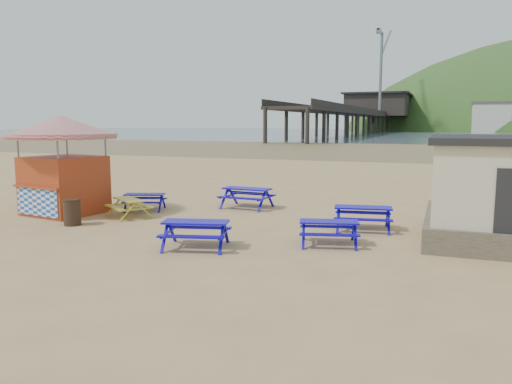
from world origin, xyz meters
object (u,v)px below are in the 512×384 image
at_px(picnic_table_yellow, 129,208).
at_px(ice_cream_kiosk, 63,152).
at_px(picnic_table_blue_a, 145,202).
at_px(picnic_table_blue_b, 247,198).
at_px(litter_bin, 72,212).

bearing_deg(picnic_table_yellow, ice_cream_kiosk, -140.31).
xyz_separation_m(picnic_table_yellow, ice_cream_kiosk, (-2.73, -0.30, 2.06)).
distance_m(picnic_table_blue_a, ice_cream_kiosk, 3.69).
distance_m(picnic_table_blue_b, ice_cream_kiosk, 7.50).
distance_m(picnic_table_blue_b, litter_bin, 7.01).
distance_m(picnic_table_blue_a, litter_bin, 3.56).
xyz_separation_m(picnic_table_blue_a, picnic_table_blue_b, (3.70, 1.99, 0.08)).
relative_size(picnic_table_blue_b, picnic_table_yellow, 1.00).
bearing_deg(picnic_table_yellow, picnic_table_blue_a, 133.00).
bearing_deg(picnic_table_blue_b, litter_bin, -124.47).
height_order(picnic_table_yellow, litter_bin, litter_bin).
distance_m(picnic_table_blue_b, picnic_table_yellow, 4.89).
height_order(picnic_table_blue_b, litter_bin, litter_bin).
bearing_deg(ice_cream_kiosk, picnic_table_blue_b, 40.51).
height_order(picnic_table_blue_a, picnic_table_yellow, picnic_table_yellow).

